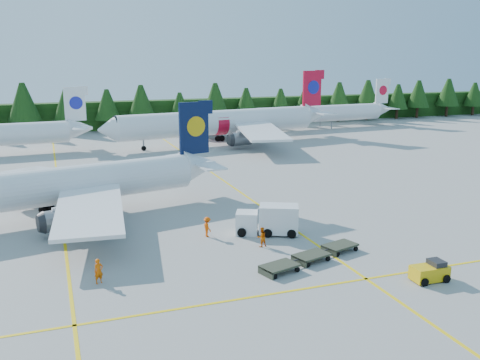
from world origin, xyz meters
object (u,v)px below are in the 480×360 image
object	(u,v)px
airliner_navy	(29,190)
baggage_tug	(430,272)
airliner_red	(215,123)
service_truck	(267,220)

from	to	relation	value
airliner_navy	baggage_tug	bearing A→B (deg)	-54.08
airliner_red	service_truck	world-z (taller)	airliner_red
baggage_tug	airliner_red	bearing A→B (deg)	87.95
airliner_navy	baggage_tug	size ratio (longest dim) A/B	14.03
airliner_navy	airliner_red	world-z (taller)	airliner_red
airliner_red	service_truck	bearing A→B (deg)	-110.44
baggage_tug	airliner_navy	bearing A→B (deg)	139.42
airliner_navy	baggage_tug	xyz separation A→B (m)	(26.84, -23.90, -2.54)
service_truck	baggage_tug	world-z (taller)	service_truck
baggage_tug	service_truck	bearing A→B (deg)	118.48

